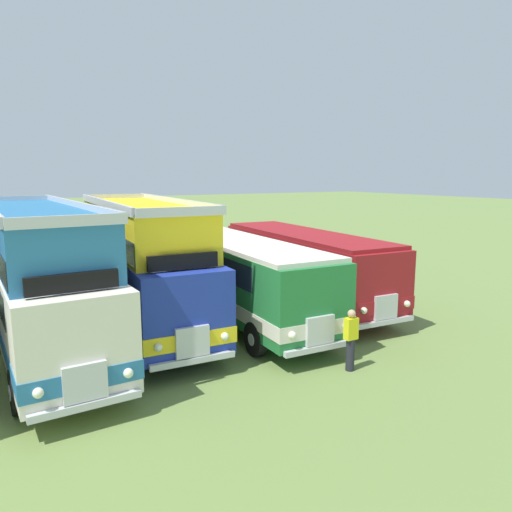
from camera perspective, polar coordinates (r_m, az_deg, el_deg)
bus_fifth_in_row at (r=16.04m, az=-24.46°, el=-1.89°), size 2.95×11.64×4.52m
bus_sixth_in_row at (r=17.11m, az=-13.38°, el=-0.62°), size 3.09×10.30×4.52m
bus_seventh_in_row at (r=18.04m, az=-2.66°, el=-1.77°), size 3.00×11.34×2.99m
bus_eighth_in_row at (r=19.96m, az=5.60°, el=-0.70°), size 3.13×10.23×2.99m
marshal_person at (r=13.54m, az=11.18°, el=-9.70°), size 0.36×0.24×1.73m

